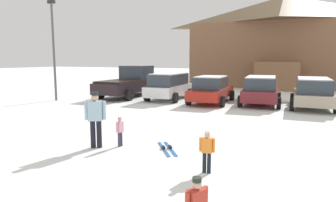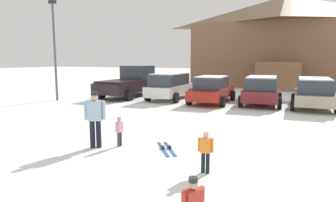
{
  "view_description": "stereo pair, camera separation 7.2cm",
  "coord_description": "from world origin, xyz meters",
  "px_view_note": "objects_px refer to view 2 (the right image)",
  "views": [
    {
      "loc": [
        4.1,
        -1.63,
        2.6
      ],
      "look_at": [
        -0.91,
        8.85,
        0.98
      ],
      "focal_mm": 32.0,
      "sensor_mm": 36.0,
      "label": 1
    },
    {
      "loc": [
        4.17,
        -1.6,
        2.6
      ],
      "look_at": [
        -0.91,
        8.85,
        0.98
      ],
      "focal_mm": 32.0,
      "sensor_mm": 36.0,
      "label": 2
    }
  ],
  "objects_px": {
    "ski_lodge": "(283,41)",
    "parked_beige_suv": "(314,92)",
    "pair_of_skis": "(166,148)",
    "skier_child_in_pink_snowsuit": "(119,130)",
    "parked_maroon_van": "(261,90)",
    "skier_child_in_orange_jacket": "(206,149)",
    "parked_white_suv": "(170,85)",
    "parked_red_sedan": "(212,89)",
    "pickup_truck": "(131,82)",
    "skier_adult_in_blue_parka": "(95,116)",
    "lamp_post": "(54,46)"
  },
  "relations": [
    {
      "from": "skier_child_in_pink_snowsuit",
      "to": "pair_of_skis",
      "type": "relative_size",
      "value": 0.68
    },
    {
      "from": "ski_lodge",
      "to": "parked_red_sedan",
      "type": "relative_size",
      "value": 3.52
    },
    {
      "from": "pickup_truck",
      "to": "skier_child_in_pink_snowsuit",
      "type": "height_order",
      "value": "pickup_truck"
    },
    {
      "from": "parked_red_sedan",
      "to": "parked_maroon_van",
      "type": "xyz_separation_m",
      "value": [
        2.8,
        0.48,
        0.07
      ]
    },
    {
      "from": "skier_adult_in_blue_parka",
      "to": "ski_lodge",
      "type": "bearing_deg",
      "value": 83.47
    },
    {
      "from": "parked_maroon_van",
      "to": "parked_beige_suv",
      "type": "bearing_deg",
      "value": -1.95
    },
    {
      "from": "parked_beige_suv",
      "to": "skier_child_in_pink_snowsuit",
      "type": "distance_m",
      "value": 11.63
    },
    {
      "from": "parked_beige_suv",
      "to": "skier_child_in_orange_jacket",
      "type": "xyz_separation_m",
      "value": [
        -2.19,
        -11.3,
        -0.32
      ]
    },
    {
      "from": "parked_red_sedan",
      "to": "skier_child_in_orange_jacket",
      "type": "height_order",
      "value": "parked_red_sedan"
    },
    {
      "from": "ski_lodge",
      "to": "parked_white_suv",
      "type": "height_order",
      "value": "ski_lodge"
    },
    {
      "from": "parked_beige_suv",
      "to": "parked_white_suv",
      "type": "bearing_deg",
      "value": -179.09
    },
    {
      "from": "lamp_post",
      "to": "parked_beige_suv",
      "type": "bearing_deg",
      "value": 13.74
    },
    {
      "from": "parked_beige_suv",
      "to": "pickup_truck",
      "type": "distance_m",
      "value": 11.64
    },
    {
      "from": "parked_red_sedan",
      "to": "parked_maroon_van",
      "type": "relative_size",
      "value": 1.16
    },
    {
      "from": "parked_maroon_van",
      "to": "parked_beige_suv",
      "type": "height_order",
      "value": "parked_maroon_van"
    },
    {
      "from": "parked_beige_suv",
      "to": "lamp_post",
      "type": "distance_m",
      "value": 15.45
    },
    {
      "from": "parked_red_sedan",
      "to": "skier_child_in_pink_snowsuit",
      "type": "relative_size",
      "value": 5.49
    },
    {
      "from": "parked_maroon_van",
      "to": "skier_child_in_pink_snowsuit",
      "type": "bearing_deg",
      "value": -103.5
    },
    {
      "from": "ski_lodge",
      "to": "parked_beige_suv",
      "type": "distance_m",
      "value": 14.72
    },
    {
      "from": "parked_maroon_van",
      "to": "skier_child_in_pink_snowsuit",
      "type": "relative_size",
      "value": 4.73
    },
    {
      "from": "pair_of_skis",
      "to": "parked_red_sedan",
      "type": "bearing_deg",
      "value": 99.93
    },
    {
      "from": "parked_white_suv",
      "to": "skier_child_in_pink_snowsuit",
      "type": "xyz_separation_m",
      "value": [
        3.2,
        -10.25,
        -0.42
      ]
    },
    {
      "from": "pickup_truck",
      "to": "skier_adult_in_blue_parka",
      "type": "relative_size",
      "value": 3.55
    },
    {
      "from": "pickup_truck",
      "to": "skier_adult_in_blue_parka",
      "type": "distance_m",
      "value": 12.49
    },
    {
      "from": "parked_maroon_van",
      "to": "skier_child_in_orange_jacket",
      "type": "bearing_deg",
      "value": -87.4
    },
    {
      "from": "skier_child_in_orange_jacket",
      "to": "pair_of_skis",
      "type": "bearing_deg",
      "value": 142.15
    },
    {
      "from": "parked_maroon_van",
      "to": "skier_child_in_orange_jacket",
      "type": "distance_m",
      "value": 11.41
    },
    {
      "from": "parked_white_suv",
      "to": "parked_beige_suv",
      "type": "bearing_deg",
      "value": 0.91
    },
    {
      "from": "parked_white_suv",
      "to": "parked_red_sedan",
      "type": "height_order",
      "value": "parked_white_suv"
    },
    {
      "from": "ski_lodge",
      "to": "parked_beige_suv",
      "type": "relative_size",
      "value": 3.86
    },
    {
      "from": "pickup_truck",
      "to": "skier_child_in_pink_snowsuit",
      "type": "relative_size",
      "value": 6.63
    },
    {
      "from": "skier_child_in_pink_snowsuit",
      "to": "skier_child_in_orange_jacket",
      "type": "height_order",
      "value": "skier_child_in_orange_jacket"
    },
    {
      "from": "lamp_post",
      "to": "skier_adult_in_blue_parka",
      "type": "bearing_deg",
      "value": -38.55
    },
    {
      "from": "parked_white_suv",
      "to": "parked_red_sedan",
      "type": "xyz_separation_m",
      "value": [
        2.91,
        -0.25,
        -0.11
      ]
    },
    {
      "from": "pair_of_skis",
      "to": "parked_maroon_van",
      "type": "bearing_deg",
      "value": 83.74
    },
    {
      "from": "parked_maroon_van",
      "to": "parked_white_suv",
      "type": "bearing_deg",
      "value": -177.73
    },
    {
      "from": "parked_maroon_van",
      "to": "pickup_truck",
      "type": "height_order",
      "value": "pickup_truck"
    },
    {
      "from": "pickup_truck",
      "to": "pair_of_skis",
      "type": "bearing_deg",
      "value": -52.71
    },
    {
      "from": "parked_maroon_van",
      "to": "lamp_post",
      "type": "distance_m",
      "value": 12.91
    },
    {
      "from": "parked_red_sedan",
      "to": "skier_child_in_pink_snowsuit",
      "type": "bearing_deg",
      "value": -88.36
    },
    {
      "from": "ski_lodge",
      "to": "pair_of_skis",
      "type": "bearing_deg",
      "value": -92.09
    },
    {
      "from": "parked_beige_suv",
      "to": "skier_child_in_orange_jacket",
      "type": "height_order",
      "value": "parked_beige_suv"
    },
    {
      "from": "parked_maroon_van",
      "to": "skier_child_in_pink_snowsuit",
      "type": "distance_m",
      "value": 10.78
    },
    {
      "from": "ski_lodge",
      "to": "pickup_truck",
      "type": "distance_m",
      "value": 16.63
    },
    {
      "from": "pair_of_skis",
      "to": "parked_beige_suv",
      "type": "bearing_deg",
      "value": 69.18
    },
    {
      "from": "skier_child_in_orange_jacket",
      "to": "lamp_post",
      "type": "distance_m",
      "value": 15.05
    },
    {
      "from": "parked_white_suv",
      "to": "skier_adult_in_blue_parka",
      "type": "xyz_separation_m",
      "value": [
        2.64,
        -10.67,
        0.02
      ]
    },
    {
      "from": "parked_beige_suv",
      "to": "skier_child_in_pink_snowsuit",
      "type": "bearing_deg",
      "value": -116.69
    },
    {
      "from": "parked_white_suv",
      "to": "pair_of_skis",
      "type": "bearing_deg",
      "value": -65.06
    },
    {
      "from": "parked_white_suv",
      "to": "ski_lodge",
      "type": "bearing_deg",
      "value": 68.8
    }
  ]
}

